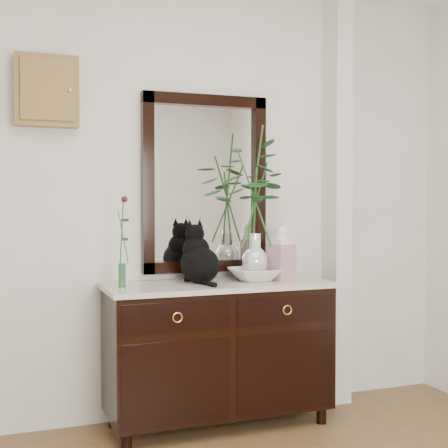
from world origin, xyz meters
name	(u,v)px	position (x,y,z in m)	size (l,w,h in m)	color
wall_back	(189,198)	(0.00, 1.98, 1.35)	(3.60, 0.04, 2.70)	white
pilaster	(337,198)	(1.00, 1.90, 1.35)	(0.12, 0.20, 2.70)	white
sideboard	(218,346)	(0.10, 1.73, 0.47)	(1.33, 0.52, 0.82)	black
wall_mirror	(205,184)	(0.10, 1.97, 1.44)	(0.80, 0.06, 1.10)	black
key_cabinet	(47,91)	(-0.85, 1.94, 1.95)	(0.35, 0.10, 0.40)	brown
cat	(200,253)	(0.00, 1.76, 1.03)	(0.25, 0.31, 0.35)	black
lotus_bowl	(255,274)	(0.34, 1.74, 0.89)	(0.31, 0.31, 0.08)	silver
vase_branches	(255,200)	(0.34, 1.74, 1.34)	(0.44, 0.44, 0.93)	silver
bud_vase_rose	(122,241)	(-0.47, 1.73, 1.11)	(0.06, 0.06, 0.52)	#2A6038
ginger_jar	(282,252)	(0.51, 1.72, 1.02)	(0.13, 0.13, 0.35)	silver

